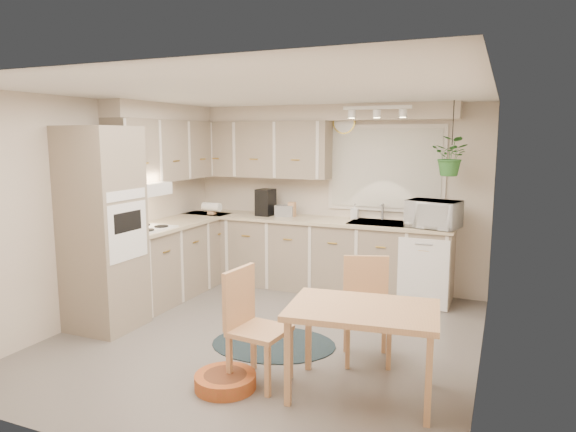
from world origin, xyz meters
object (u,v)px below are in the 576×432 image
(pet_bed, at_px, (225,381))
(microwave, at_px, (433,211))
(braided_rug, at_px, (274,344))
(chair_left, at_px, (260,327))
(dining_table, at_px, (362,351))
(chair_back, at_px, (367,311))

(pet_bed, xyz_separation_m, microwave, (1.21, 2.76, 1.08))
(braided_rug, xyz_separation_m, pet_bed, (0.01, -0.94, 0.05))
(chair_left, relative_size, pet_bed, 1.89)
(dining_table, height_order, braided_rug, dining_table)
(braided_rug, xyz_separation_m, microwave, (1.22, 1.82, 1.13))
(braided_rug, bearing_deg, chair_left, -73.39)
(chair_back, height_order, braided_rug, chair_back)
(dining_table, distance_m, microwave, 2.57)
(chair_left, bearing_deg, braided_rug, -157.65)
(dining_table, bearing_deg, microwave, 85.63)
(dining_table, bearing_deg, chair_back, 101.12)
(dining_table, height_order, microwave, microwave)
(chair_left, height_order, braided_rug, chair_left)
(chair_left, relative_size, microwave, 1.61)
(chair_left, bearing_deg, microwave, 164.38)
(dining_table, bearing_deg, chair_left, -171.58)
(chair_back, height_order, microwave, microwave)
(dining_table, distance_m, chair_left, 0.83)
(dining_table, xyz_separation_m, microwave, (0.19, 2.44, 0.78))
(chair_left, xyz_separation_m, chair_back, (0.69, 0.75, -0.01))
(pet_bed, bearing_deg, braided_rug, 90.51)
(dining_table, xyz_separation_m, pet_bed, (-1.03, -0.32, -0.30))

